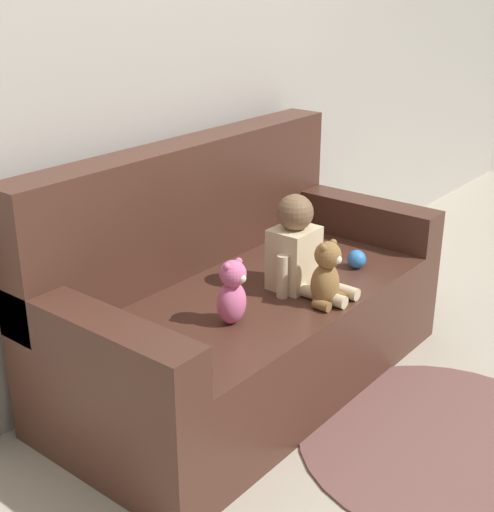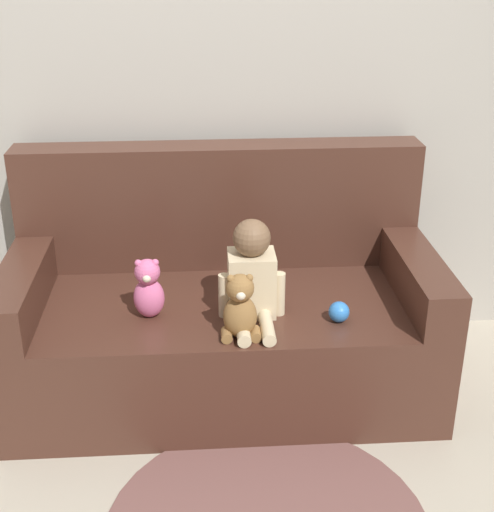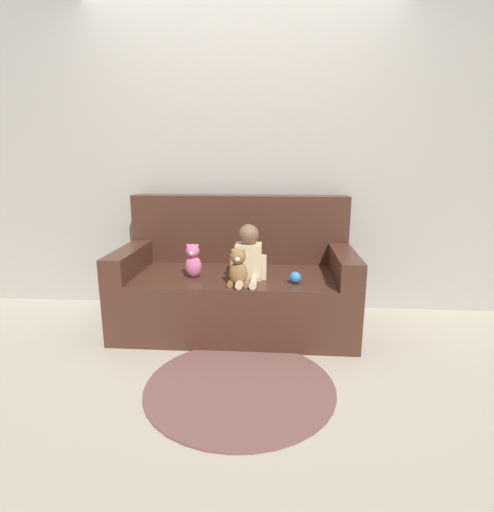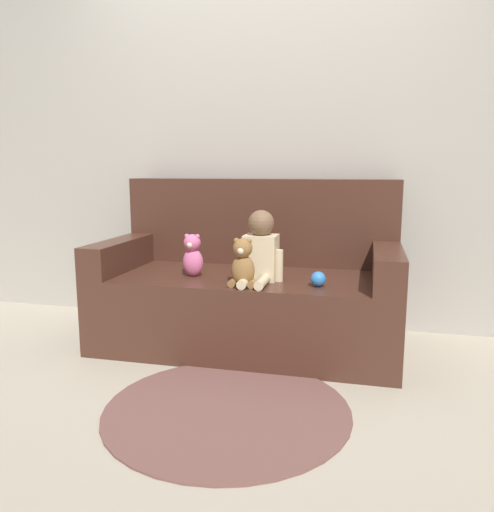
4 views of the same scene
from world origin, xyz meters
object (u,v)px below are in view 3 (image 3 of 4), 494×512
at_px(couch, 237,283).
at_px(plush_toy_side, 193,261).
at_px(teddy_bear_brown, 238,269).
at_px(person_baby, 248,256).
at_px(toy_ball, 295,278).

bearing_deg(couch, plush_toy_side, -143.47).
distance_m(teddy_bear_brown, plush_toy_side, 0.39).
bearing_deg(teddy_bear_brown, person_baby, 72.13).
bearing_deg(person_baby, teddy_bear_brown, -107.87).
relative_size(couch, toy_ball, 21.60).
distance_m(plush_toy_side, toy_ball, 0.75).
xyz_separation_m(couch, person_baby, (0.11, -0.22, 0.27)).
height_order(couch, teddy_bear_brown, couch).
xyz_separation_m(couch, plush_toy_side, (-0.29, -0.22, 0.23)).
bearing_deg(plush_toy_side, teddy_bear_brown, -27.59).
height_order(teddy_bear_brown, toy_ball, teddy_bear_brown).
distance_m(couch, person_baby, 0.37).
bearing_deg(toy_ball, person_baby, 166.05).
bearing_deg(toy_ball, plush_toy_side, 173.21).
bearing_deg(teddy_bear_brown, couch, 97.40).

